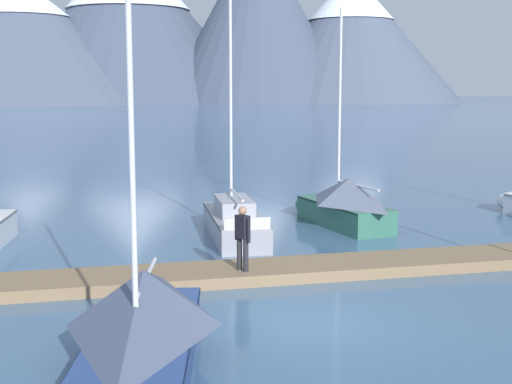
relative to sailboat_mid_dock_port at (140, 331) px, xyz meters
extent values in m
plane|color=#426689|center=(3.74, 2.00, -0.80)|extent=(700.00, 700.00, 0.00)
cone|color=#4C566B|center=(-25.68, 227.39, 18.52)|extent=(95.59, 95.59, 38.64)
cone|color=#424C60|center=(7.88, 237.57, 25.81)|extent=(92.23, 92.23, 53.23)
cone|color=#424C60|center=(47.62, 216.51, 26.90)|extent=(60.81, 60.81, 55.40)
cone|color=#4C566B|center=(78.77, 216.34, 20.16)|extent=(72.97, 72.97, 41.93)
cube|color=#846B4C|center=(3.74, 6.00, -0.65)|extent=(29.17, 2.92, 0.30)
cylinder|color=#38383D|center=(3.77, 5.17, -0.68)|extent=(27.95, 1.17, 0.24)
cylinder|color=#38383D|center=(3.71, 6.83, -0.68)|extent=(27.95, 1.17, 0.24)
cube|color=navy|center=(0.03, 0.15, -0.45)|extent=(2.78, 6.03, 0.71)
cube|color=#121D39|center=(0.03, 0.15, -0.13)|extent=(2.80, 5.92, 0.06)
cylinder|color=silver|center=(-0.08, -0.44, 3.19)|extent=(0.10, 0.10, 6.57)
cylinder|color=silver|center=(0.18, 0.99, 0.68)|extent=(0.60, 2.89, 0.08)
pyramid|color=#4C5670|center=(0.10, 0.58, 0.42)|extent=(2.82, 4.93, 1.04)
cube|color=#93939E|center=(3.66, 11.11, -0.40)|extent=(1.74, 5.49, 0.80)
ellipsoid|color=#93939E|center=(3.76, 14.09, -0.40)|extent=(1.37, 1.53, 0.76)
cube|color=#424247|center=(3.66, 11.11, -0.04)|extent=(1.78, 5.39, 0.06)
cylinder|color=silver|center=(3.68, 11.95, 3.72)|extent=(0.10, 0.10, 7.43)
cylinder|color=silver|center=(3.64, 10.61, 0.75)|extent=(0.17, 2.67, 0.08)
cube|color=#A0A0AB|center=(3.66, 11.24, 0.26)|extent=(1.17, 2.49, 0.52)
cube|color=silver|center=(3.57, 8.47, 0.18)|extent=(1.41, 0.15, 0.36)
cube|color=#336B56|center=(7.90, 12.24, -0.36)|extent=(2.44, 4.69, 0.88)
ellipsoid|color=#336B56|center=(7.40, 14.66, -0.36)|extent=(1.58, 1.61, 0.84)
cube|color=#163027|center=(7.90, 12.24, 0.04)|extent=(2.46, 4.61, 0.06)
cylinder|color=silver|center=(7.80, 12.68, 3.54)|extent=(0.10, 0.10, 6.93)
cylinder|color=silver|center=(8.08, 11.36, 0.81)|extent=(0.62, 2.65, 0.08)
pyramid|color=slate|center=(7.96, 11.91, 0.55)|extent=(2.50, 3.86, 0.95)
cylinder|color=#232328|center=(2.83, 5.73, -0.07)|extent=(0.14, 0.14, 0.86)
cylinder|color=#232328|center=(2.95, 5.50, -0.07)|extent=(0.14, 0.14, 0.86)
cube|color=black|center=(2.89, 5.62, 0.66)|extent=(0.37, 0.44, 0.60)
sphere|color=#A37556|center=(2.89, 5.62, 1.08)|extent=(0.22, 0.22, 0.22)
cylinder|color=black|center=(2.77, 5.84, 0.59)|extent=(0.09, 0.09, 0.62)
cylinder|color=black|center=(3.01, 5.40, 0.59)|extent=(0.09, 0.09, 0.62)
camera|label=1|loc=(-0.47, -12.24, 4.22)|focal=50.42mm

